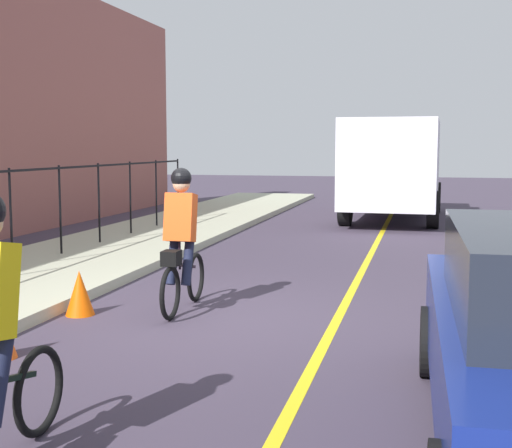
{
  "coord_description": "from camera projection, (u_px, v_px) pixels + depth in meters",
  "views": [
    {
      "loc": [
        -8.0,
        -2.6,
        2.1
      ],
      "look_at": [
        1.47,
        -0.29,
        1.0
      ],
      "focal_mm": 48.89,
      "sensor_mm": 36.0,
      "label": 1
    }
  ],
  "objects": [
    {
      "name": "traffic_cone_far",
      "position": [
        80.0,
        293.0,
        8.65
      ],
      "size": [
        0.36,
        0.36,
        0.56
      ],
      "primitive_type": "cone",
      "color": "#E95306",
      "rests_on": "ground"
    },
    {
      "name": "box_truck_background",
      "position": [
        395.0,
        165.0,
        19.65
      ],
      "size": [
        6.77,
        2.68,
        2.78
      ],
      "rotation": [
        0.0,
        0.0,
        -0.03
      ],
      "color": "silver",
      "rests_on": "ground"
    },
    {
      "name": "lane_line_centre",
      "position": [
        334.0,
        325.0,
        8.2
      ],
      "size": [
        36.0,
        0.12,
        0.01
      ],
      "primitive_type": "cube",
      "color": "yellow",
      "rests_on": "ground"
    },
    {
      "name": "ground_plane",
      "position": [
        205.0,
        317.0,
        8.57
      ],
      "size": [
        80.0,
        80.0,
        0.0
      ],
      "primitive_type": "plane",
      "color": "#3F3546"
    },
    {
      "name": "cyclist_lead",
      "position": [
        181.0,
        241.0,
        8.76
      ],
      "size": [
        1.71,
        0.37,
        1.83
      ],
      "rotation": [
        0.0,
        0.0,
        0.03
      ],
      "color": "black",
      "rests_on": "ground"
    }
  ]
}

